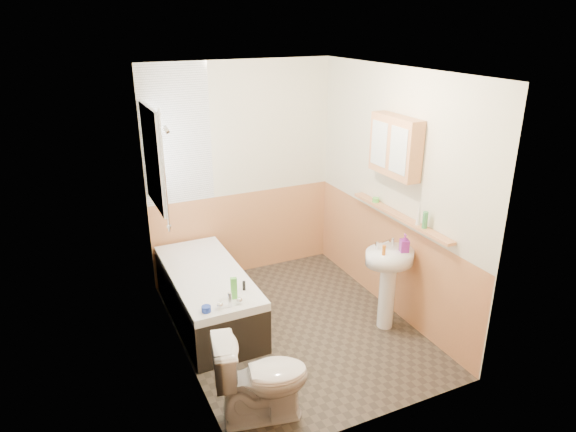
# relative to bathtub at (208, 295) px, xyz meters

# --- Properties ---
(floor) EXTENTS (2.80, 2.80, 0.00)m
(floor) POSITION_rel_bathtub_xyz_m (0.73, -0.52, -0.28)
(floor) COLOR #312A22
(floor) RESTS_ON ground
(ceiling) EXTENTS (2.80, 2.80, 0.00)m
(ceiling) POSITION_rel_bathtub_xyz_m (0.73, -0.52, 2.22)
(ceiling) COLOR white
(ceiling) RESTS_ON ground
(wall_back) EXTENTS (2.20, 0.02, 2.50)m
(wall_back) POSITION_rel_bathtub_xyz_m (0.73, 0.89, 0.97)
(wall_back) COLOR beige
(wall_back) RESTS_ON ground
(wall_front) EXTENTS (2.20, 0.02, 2.50)m
(wall_front) POSITION_rel_bathtub_xyz_m (0.73, -1.93, 0.97)
(wall_front) COLOR beige
(wall_front) RESTS_ON ground
(wall_left) EXTENTS (0.02, 2.80, 2.50)m
(wall_left) POSITION_rel_bathtub_xyz_m (-0.38, -0.52, 0.97)
(wall_left) COLOR beige
(wall_left) RESTS_ON ground
(wall_right) EXTENTS (0.02, 2.80, 2.50)m
(wall_right) POSITION_rel_bathtub_xyz_m (1.84, -0.52, 0.97)
(wall_right) COLOR beige
(wall_right) RESTS_ON ground
(wainscot_right) EXTENTS (0.01, 2.80, 1.00)m
(wainscot_right) POSITION_rel_bathtub_xyz_m (1.82, -0.52, 0.22)
(wainscot_right) COLOR tan
(wainscot_right) RESTS_ON wall_right
(wainscot_front) EXTENTS (2.20, 0.01, 1.00)m
(wainscot_front) POSITION_rel_bathtub_xyz_m (0.73, -1.91, 0.22)
(wainscot_front) COLOR tan
(wainscot_front) RESTS_ON wall_front
(wainscot_back) EXTENTS (2.20, 0.01, 1.00)m
(wainscot_back) POSITION_rel_bathtub_xyz_m (0.73, 0.87, 0.22)
(wainscot_back) COLOR tan
(wainscot_back) RESTS_ON wall_back
(tile_cladding_left) EXTENTS (0.01, 2.80, 2.50)m
(tile_cladding_left) POSITION_rel_bathtub_xyz_m (-0.36, -0.52, 0.97)
(tile_cladding_left) COLOR white
(tile_cladding_left) RESTS_ON wall_left
(tile_return_back) EXTENTS (0.75, 0.01, 1.50)m
(tile_return_back) POSITION_rel_bathtub_xyz_m (0.01, 0.87, 1.47)
(tile_return_back) COLOR white
(tile_return_back) RESTS_ON wall_back
(window) EXTENTS (0.03, 0.79, 0.99)m
(window) POSITION_rel_bathtub_xyz_m (-0.33, 0.43, 1.37)
(window) COLOR white
(window) RESTS_ON wall_left
(bathtub) EXTENTS (0.70, 1.65, 0.68)m
(bathtub) POSITION_rel_bathtub_xyz_m (0.00, 0.00, 0.00)
(bathtub) COLOR black
(bathtub) RESTS_ON floor
(shower_riser) EXTENTS (0.10, 0.08, 1.15)m
(shower_riser) POSITION_rel_bathtub_xyz_m (-0.31, 0.03, 1.42)
(shower_riser) COLOR silver
(shower_riser) RESTS_ON wall_left
(toilet) EXTENTS (0.80, 0.56, 0.72)m
(toilet) POSITION_rel_bathtub_xyz_m (-0.03, -1.52, 0.08)
(toilet) COLOR white
(toilet) RESTS_ON floor
(sink) EXTENTS (0.49, 0.39, 0.94)m
(sink) POSITION_rel_bathtub_xyz_m (1.57, -0.88, 0.31)
(sink) COLOR white
(sink) RESTS_ON floor
(pine_shelf) EXTENTS (0.10, 1.48, 0.03)m
(pine_shelf) POSITION_rel_bathtub_xyz_m (1.77, -0.72, 0.82)
(pine_shelf) COLOR tan
(pine_shelf) RESTS_ON wall_right
(medicine_cabinet) EXTENTS (0.16, 0.63, 0.57)m
(medicine_cabinet) POSITION_rel_bathtub_xyz_m (1.74, -0.60, 1.49)
(medicine_cabinet) COLOR tan
(medicine_cabinet) RESTS_ON wall_right
(foam_can) EXTENTS (0.06, 0.06, 0.16)m
(foam_can) POSITION_rel_bathtub_xyz_m (1.77, -1.09, 0.91)
(foam_can) COLOR #388447
(foam_can) RESTS_ON pine_shelf
(green_bottle) EXTENTS (0.06, 0.06, 0.24)m
(green_bottle) POSITION_rel_bathtub_xyz_m (1.77, -1.00, 0.95)
(green_bottle) COLOR silver
(green_bottle) RESTS_ON pine_shelf
(black_jar) EXTENTS (0.09, 0.09, 0.05)m
(black_jar) POSITION_rel_bathtub_xyz_m (1.77, -0.31, 0.86)
(black_jar) COLOR #59C647
(black_jar) RESTS_ON pine_shelf
(soap_bottle) EXTENTS (0.14, 0.20, 0.08)m
(soap_bottle) POSITION_rel_bathtub_xyz_m (1.68, -0.95, 0.59)
(soap_bottle) COLOR purple
(soap_bottle) RESTS_ON sink
(clear_bottle) EXTENTS (0.04, 0.04, 0.10)m
(clear_bottle) POSITION_rel_bathtub_xyz_m (1.46, -0.93, 0.60)
(clear_bottle) COLOR orange
(clear_bottle) RESTS_ON sink
(blue_gel) EXTENTS (0.06, 0.05, 0.21)m
(blue_gel) POSITION_rel_bathtub_xyz_m (0.08, -0.61, 0.36)
(blue_gel) COLOR #59C647
(blue_gel) RESTS_ON bathtub
(cream_jar) EXTENTS (0.10, 0.10, 0.05)m
(cream_jar) POSITION_rel_bathtub_xyz_m (-0.21, -0.72, 0.28)
(cream_jar) COLOR #19339E
(cream_jar) RESTS_ON bathtub
(orange_bottle) EXTENTS (0.04, 0.04, 0.09)m
(orange_bottle) POSITION_rel_bathtub_xyz_m (0.22, -0.50, 0.30)
(orange_bottle) COLOR black
(orange_bottle) RESTS_ON bathtub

